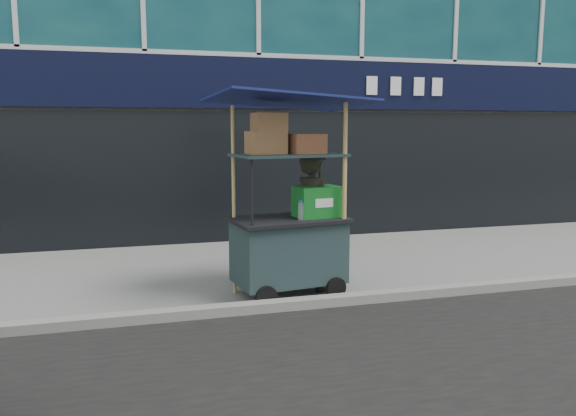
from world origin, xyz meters
name	(u,v)px	position (x,y,z in m)	size (l,w,h in m)	color
ground	(329,300)	(0.00, 0.00, 0.00)	(80.00, 80.00, 0.00)	slate
curb	(335,301)	(0.00, -0.20, 0.06)	(80.00, 0.18, 0.12)	gray
vendor_cart	(290,225)	(-0.39, 0.40, 0.90)	(2.06, 1.59, 2.55)	#19292B
vendor_man	(313,219)	(-0.03, 0.56, 0.93)	(0.68, 0.44, 1.85)	black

